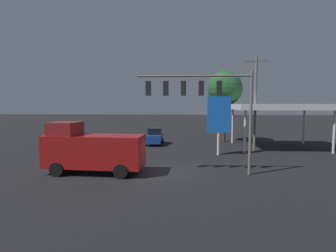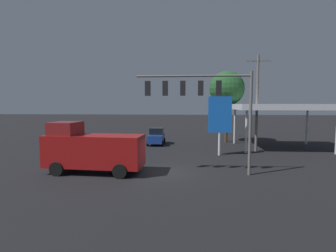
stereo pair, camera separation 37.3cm
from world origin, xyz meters
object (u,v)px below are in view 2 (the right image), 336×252
(hatchback_crossing, at_px, (156,136))
(utility_pole, at_px, (257,101))
(traffic_signal_assembly, at_px, (201,96))
(street_tree, at_px, (227,89))
(delivery_truck, at_px, (92,149))
(price_sign, at_px, (220,116))

(hatchback_crossing, bearing_deg, utility_pole, 70.23)
(traffic_signal_assembly, bearing_deg, street_tree, -104.40)
(delivery_truck, bearing_deg, price_sign, -140.42)
(traffic_signal_assembly, height_order, delivery_truck, traffic_signal_assembly)
(price_sign, xyz_separation_m, delivery_truck, (9.72, 7.02, -2.01))
(utility_pole, distance_m, hatchback_crossing, 12.13)
(utility_pole, xyz_separation_m, street_tree, (2.11, -6.32, 1.60))
(price_sign, height_order, street_tree, street_tree)
(utility_pole, bearing_deg, traffic_signal_assembly, 56.58)
(traffic_signal_assembly, distance_m, utility_pole, 11.08)
(delivery_truck, xyz_separation_m, street_tree, (-11.62, -15.80, 5.05))
(hatchback_crossing, height_order, street_tree, street_tree)
(delivery_truck, bearing_deg, street_tree, -122.62)
(utility_pole, relative_size, street_tree, 1.09)
(traffic_signal_assembly, relative_size, price_sign, 1.41)
(utility_pole, height_order, hatchback_crossing, utility_pole)
(delivery_truck, xyz_separation_m, hatchback_crossing, (-3.00, -13.27, -0.75))
(delivery_truck, height_order, hatchback_crossing, delivery_truck)
(street_tree, bearing_deg, hatchback_crossing, 16.35)
(delivery_truck, bearing_deg, utility_pole, -141.67)
(traffic_signal_assembly, bearing_deg, delivery_truck, 1.67)
(price_sign, bearing_deg, hatchback_crossing, -42.89)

